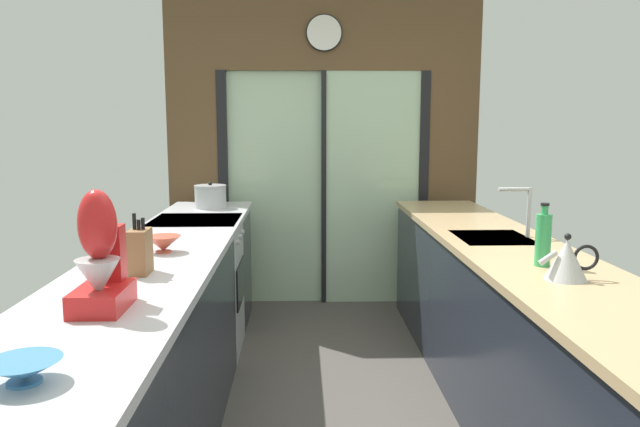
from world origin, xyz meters
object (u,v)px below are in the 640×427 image
at_px(knife_block, 140,251).
at_px(stock_pot, 210,196).
at_px(stand_mixer, 101,264).
at_px(mixing_bowl_near, 24,371).
at_px(oven_range, 198,287).
at_px(kettle, 567,260).
at_px(soap_bottle, 543,239).
at_px(mixing_bowl_far, 163,244).

bearing_deg(knife_block, stock_pot, 90.00).
bearing_deg(stand_mixer, knife_block, 90.00).
bearing_deg(mixing_bowl_near, oven_range, 90.41).
bearing_deg(kettle, soap_bottle, 90.44).
bearing_deg(stock_pot, stand_mixer, -90.00).
height_order(stand_mixer, soap_bottle, stand_mixer).
bearing_deg(mixing_bowl_far, kettle, -18.48).
distance_m(oven_range, stand_mixer, 2.09).
height_order(stand_mixer, stock_pot, stand_mixer).
xyz_separation_m(mixing_bowl_near, soap_bottle, (1.78, 1.20, 0.09)).
relative_size(mixing_bowl_far, soap_bottle, 0.61).
distance_m(stand_mixer, stock_pot, 2.56).
height_order(mixing_bowl_near, kettle, kettle).
xyz_separation_m(knife_block, kettle, (1.78, -0.16, -0.01)).
height_order(stand_mixer, kettle, stand_mixer).
bearing_deg(mixing_bowl_near, soap_bottle, 33.88).
distance_m(mixing_bowl_far, kettle, 1.88).
relative_size(oven_range, mixing_bowl_far, 5.22).
distance_m(knife_block, kettle, 1.79).
xyz_separation_m(mixing_bowl_near, stock_pot, (0.00, 3.17, 0.05)).
xyz_separation_m(mixing_bowl_near, knife_block, (-0.00, 1.11, 0.07)).
xyz_separation_m(mixing_bowl_far, kettle, (1.78, -0.60, 0.04)).
height_order(mixing_bowl_far, kettle, kettle).
xyz_separation_m(stand_mixer, kettle, (1.78, 0.34, -0.08)).
relative_size(oven_range, stock_pot, 3.79).
bearing_deg(soap_bottle, mixing_bowl_far, 168.89).
bearing_deg(kettle, mixing_bowl_far, 161.52).
relative_size(mixing_bowl_far, stand_mixer, 0.42).
xyz_separation_m(stand_mixer, soap_bottle, (1.78, 0.59, -0.04)).
relative_size(mixing_bowl_far, kettle, 0.70).
bearing_deg(oven_range, stand_mixer, -89.47).
bearing_deg(oven_range, mixing_bowl_near, -89.59).
distance_m(stock_pot, soap_bottle, 2.66).
xyz_separation_m(oven_range, stand_mixer, (0.02, -1.99, 0.63)).
bearing_deg(stock_pot, soap_bottle, -47.93).
xyz_separation_m(mixing_bowl_near, stand_mixer, (0.00, 0.61, 0.13)).
bearing_deg(mixing_bowl_far, oven_range, 91.01).
xyz_separation_m(oven_range, stock_pot, (0.02, 0.57, 0.55)).
bearing_deg(stand_mixer, mixing_bowl_far, 90.00).
distance_m(stand_mixer, soap_bottle, 1.88).
bearing_deg(oven_range, knife_block, -89.29).
xyz_separation_m(mixing_bowl_far, stand_mixer, (0.00, -0.94, 0.12)).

